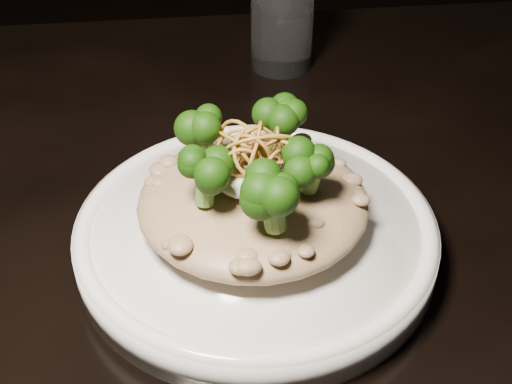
{
  "coord_description": "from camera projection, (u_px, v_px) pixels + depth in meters",
  "views": [
    {
      "loc": [
        -0.08,
        -0.41,
        1.11
      ],
      "look_at": [
        -0.04,
        -0.02,
        0.81
      ],
      "focal_mm": 50.0,
      "sensor_mm": 36.0,
      "label": 1
    }
  ],
  "objects": [
    {
      "name": "table",
      "position": [
        301.0,
        304.0,
        0.6
      ],
      "size": [
        1.1,
        0.8,
        0.75
      ],
      "color": "black",
      "rests_on": "ground"
    },
    {
      "name": "broccoli",
      "position": [
        252.0,
        162.0,
        0.47
      ],
      "size": [
        0.11,
        0.11,
        0.04
      ],
      "primitive_type": null,
      "color": "black",
      "rests_on": "risotto"
    },
    {
      "name": "drinking_glass",
      "position": [
        282.0,
        16.0,
        0.72
      ],
      "size": [
        0.08,
        0.08,
        0.11
      ],
      "primitive_type": "cylinder",
      "rotation": [
        0.0,
        0.0,
        0.31
      ],
      "color": "white",
      "rests_on": "table"
    },
    {
      "name": "risotto",
      "position": [
        253.0,
        201.0,
        0.5
      ],
      "size": [
        0.16,
        0.16,
        0.04
      ],
      "primitive_type": "ellipsoid",
      "color": "brown",
      "rests_on": "plate"
    },
    {
      "name": "plate",
      "position": [
        256.0,
        237.0,
        0.52
      ],
      "size": [
        0.26,
        0.26,
        0.03
      ],
      "primitive_type": "cylinder",
      "color": "white",
      "rests_on": "table"
    },
    {
      "name": "cheese",
      "position": [
        251.0,
        176.0,
        0.48
      ],
      "size": [
        0.05,
        0.05,
        0.01
      ],
      "primitive_type": "ellipsoid",
      "color": "silver",
      "rests_on": "risotto"
    },
    {
      "name": "shallots",
      "position": [
        260.0,
        147.0,
        0.47
      ],
      "size": [
        0.05,
        0.05,
        0.03
      ],
      "primitive_type": null,
      "color": "brown",
      "rests_on": "cheese"
    }
  ]
}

